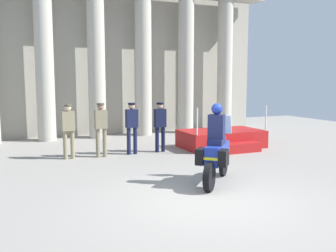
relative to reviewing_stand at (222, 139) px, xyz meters
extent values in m
plane|color=gray|center=(-3.41, -5.11, -0.30)|extent=(28.00, 28.00, 0.00)
cube|color=#A49F91|center=(-3.62, 5.05, 3.48)|extent=(16.04, 0.30, 7.57)
cylinder|color=#B2AD9E|center=(-5.68, 4.09, 2.79)|extent=(0.72, 0.72, 6.18)
cylinder|color=#B2AD9E|center=(-3.62, 4.09, 2.79)|extent=(0.72, 0.72, 6.18)
cylinder|color=#B2AD9E|center=(-1.57, 4.09, 2.79)|extent=(0.72, 0.72, 6.18)
cylinder|color=#B2AD9E|center=(0.49, 4.09, 2.79)|extent=(0.72, 0.72, 6.18)
cylinder|color=#B2AD9E|center=(2.54, 4.09, 2.79)|extent=(0.72, 0.72, 6.18)
cube|color=#A51919|center=(0.00, 0.08, 0.01)|extent=(2.91, 1.67, 0.63)
cube|color=#A51919|center=(0.00, -1.00, -0.15)|extent=(1.60, 0.50, 0.31)
cylinder|color=silver|center=(-1.37, -0.67, 0.77)|extent=(0.05, 0.05, 0.90)
cylinder|color=silver|center=(1.37, -0.67, 0.77)|extent=(0.05, 0.05, 0.90)
cylinder|color=#847A5B|center=(-5.50, 0.14, 0.14)|extent=(0.13, 0.13, 0.88)
cylinder|color=#847A5B|center=(-5.28, 0.14, 0.14)|extent=(0.13, 0.13, 0.88)
cube|color=#847A5B|center=(-5.39, 0.14, 0.88)|extent=(0.39, 0.23, 0.60)
sphere|color=beige|center=(-5.39, 0.14, 1.28)|extent=(0.21, 0.21, 0.21)
cylinder|color=#4F4937|center=(-5.39, 0.14, 1.36)|extent=(0.24, 0.24, 0.06)
cylinder|color=#7A7056|center=(-4.52, 0.03, 0.15)|extent=(0.13, 0.13, 0.91)
cylinder|color=#7A7056|center=(-4.30, 0.03, 0.15)|extent=(0.13, 0.13, 0.91)
cube|color=#7A7056|center=(-4.41, 0.03, 0.90)|extent=(0.39, 0.23, 0.59)
sphere|color=#997056|center=(-4.41, 0.03, 1.30)|extent=(0.21, 0.21, 0.21)
cylinder|color=#494334|center=(-4.41, 0.03, 1.38)|extent=(0.24, 0.24, 0.06)
cylinder|color=#141938|center=(-3.49, 0.10, 0.14)|extent=(0.13, 0.13, 0.89)
cylinder|color=#141938|center=(-3.27, 0.10, 0.14)|extent=(0.13, 0.13, 0.89)
cube|color=#141938|center=(-3.38, 0.10, 0.88)|extent=(0.39, 0.23, 0.59)
sphere|color=tan|center=(-3.38, 0.10, 1.28)|extent=(0.21, 0.21, 0.21)
cylinder|color=black|center=(-3.38, 0.10, 1.36)|extent=(0.24, 0.24, 0.06)
cylinder|color=black|center=(-2.48, 0.12, 0.12)|extent=(0.13, 0.13, 0.85)
cylinder|color=black|center=(-2.26, 0.12, 0.12)|extent=(0.13, 0.13, 0.85)
cube|color=black|center=(-2.37, 0.12, 0.85)|extent=(0.39, 0.23, 0.61)
sphere|color=tan|center=(-2.37, 0.12, 1.26)|extent=(0.21, 0.21, 0.21)
cylinder|color=black|center=(-2.37, 0.12, 1.34)|extent=(0.24, 0.24, 0.06)
cylinder|color=black|center=(-2.07, -3.49, 0.02)|extent=(0.51, 0.53, 0.64)
cylinder|color=black|center=(-3.07, -4.54, 0.02)|extent=(0.54, 0.56, 0.64)
cube|color=navy|center=(-2.57, -4.02, 0.42)|extent=(1.09, 1.12, 0.44)
ellipsoid|color=navy|center=(-2.47, -3.91, 0.74)|extent=(0.59, 0.60, 0.26)
cube|color=yellow|center=(-2.57, -4.02, 0.40)|extent=(1.11, 1.14, 0.06)
cube|color=silver|center=(-2.16, -3.58, 1.04)|extent=(0.40, 0.39, 0.47)
cube|color=black|center=(-3.10, -4.20, 0.42)|extent=(0.38, 0.38, 0.36)
cube|color=black|center=(-2.73, -4.56, 0.42)|extent=(0.38, 0.38, 0.36)
cube|color=#191E42|center=(-2.65, -4.10, 0.71)|extent=(0.52, 0.52, 0.14)
cube|color=#191E42|center=(-2.65, -4.10, 1.06)|extent=(0.44, 0.44, 0.56)
sphere|color=navy|center=(-2.64, -4.09, 1.47)|extent=(0.26, 0.26, 0.26)
camera|label=1|loc=(-7.02, -11.56, 2.13)|focal=40.14mm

